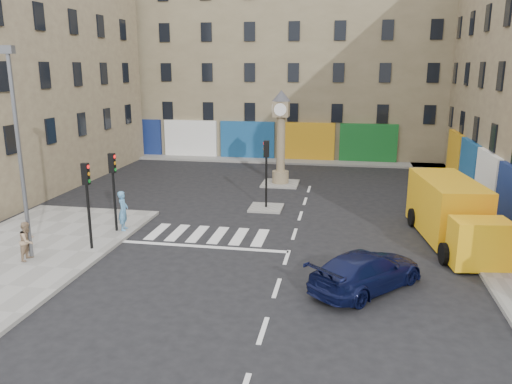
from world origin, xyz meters
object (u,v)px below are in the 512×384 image
(clock_pillar, at_px, (281,132))
(navy_sedan, at_px, (367,271))
(traffic_light_left_near, at_px, (87,192))
(lamp_post, at_px, (19,144))
(pedestrian_blue, at_px, (123,211))
(yellow_van, at_px, (452,212))
(traffic_light_island, at_px, (266,163))
(pedestrian_tan, at_px, (28,241))
(traffic_light_left_far, at_px, (113,180))

(clock_pillar, bearing_deg, navy_sedan, -71.67)
(traffic_light_left_near, xyz_separation_m, lamp_post, (-1.90, -1.40, 2.17))
(clock_pillar, xyz_separation_m, pedestrian_blue, (-6.00, -11.20, -2.46))
(clock_pillar, bearing_deg, yellow_van, -46.94)
(traffic_light_island, bearing_deg, clock_pillar, 90.00)
(yellow_van, xyz_separation_m, pedestrian_blue, (-15.01, -1.56, -0.24))
(navy_sedan, xyz_separation_m, pedestrian_tan, (-13.28, 0.06, 0.25))
(navy_sedan, height_order, pedestrian_tan, pedestrian_tan)
(navy_sedan, bearing_deg, traffic_light_left_far, 20.83)
(lamp_post, relative_size, pedestrian_blue, 4.40)
(traffic_light_left_far, distance_m, navy_sedan, 12.28)
(traffic_light_island, distance_m, pedestrian_tan, 12.56)
(pedestrian_tan, bearing_deg, clock_pillar, -29.74)
(traffic_light_island, xyz_separation_m, pedestrian_blue, (-6.00, -5.21, -1.50))
(lamp_post, xyz_separation_m, yellow_van, (17.21, 5.55, -3.46))
(traffic_light_left_near, bearing_deg, yellow_van, 15.18)
(clock_pillar, height_order, yellow_van, clock_pillar)
(clock_pillar, xyz_separation_m, pedestrian_tan, (-8.15, -15.41, -2.61))
(pedestrian_tan, bearing_deg, navy_sedan, -92.13)
(navy_sedan, height_order, pedestrian_blue, pedestrian_blue)
(traffic_light_left_far, bearing_deg, pedestrian_blue, 32.77)
(navy_sedan, xyz_separation_m, yellow_van, (3.88, 5.83, 0.65))
(clock_pillar, bearing_deg, traffic_light_island, -90.00)
(navy_sedan, bearing_deg, yellow_van, -83.21)
(traffic_light_left_near, bearing_deg, navy_sedan, -8.34)
(clock_pillar, relative_size, navy_sedan, 1.28)
(lamp_post, xyz_separation_m, pedestrian_tan, (0.05, -0.21, -3.86))
(lamp_post, relative_size, navy_sedan, 1.75)
(traffic_light_left_far, distance_m, lamp_post, 4.77)
(traffic_light_left_near, relative_size, traffic_light_left_far, 1.00)
(traffic_light_island, relative_size, pedestrian_blue, 1.96)
(traffic_light_left_far, relative_size, yellow_van, 0.49)
(yellow_van, distance_m, pedestrian_tan, 18.11)
(traffic_light_left_far, relative_size, clock_pillar, 0.61)
(lamp_post, bearing_deg, traffic_light_left_far, 63.43)
(traffic_light_island, bearing_deg, traffic_light_left_near, -128.93)
(yellow_van, relative_size, pedestrian_tan, 4.84)
(traffic_light_island, height_order, lamp_post, lamp_post)
(yellow_van, bearing_deg, clock_pillar, 125.47)
(traffic_light_left_near, xyz_separation_m, traffic_light_island, (6.30, 7.80, -0.03))
(traffic_light_island, relative_size, lamp_post, 0.45)
(traffic_light_left_far, distance_m, pedestrian_blue, 1.57)
(pedestrian_tan, bearing_deg, yellow_van, -73.28)
(clock_pillar, relative_size, yellow_van, 0.80)
(traffic_light_left_far, xyz_separation_m, pedestrian_tan, (-1.85, -4.01, -1.68))
(pedestrian_blue, relative_size, pedestrian_tan, 1.20)
(traffic_light_left_far, xyz_separation_m, lamp_post, (-1.90, -3.80, 2.17))
(traffic_light_left_near, xyz_separation_m, clock_pillar, (6.30, 13.80, 0.93))
(traffic_light_island, relative_size, pedestrian_tan, 2.35)
(clock_pillar, height_order, pedestrian_blue, clock_pillar)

